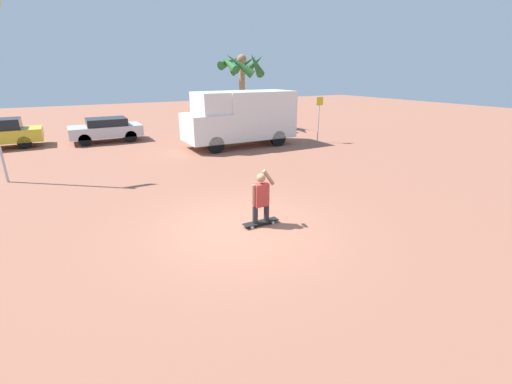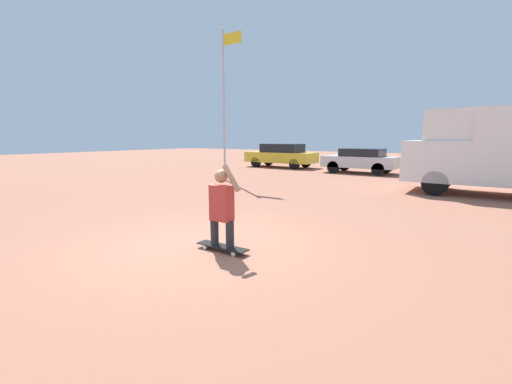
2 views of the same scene
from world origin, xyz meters
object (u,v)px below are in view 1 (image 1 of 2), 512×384
at_px(camper_van, 241,116).
at_px(street_sign, 319,114).
at_px(person_skateboarder, 261,196).
at_px(parked_car_silver, 106,129).
at_px(palm_tree_near_van, 242,68).
at_px(skateboard, 261,222).

distance_m(camper_van, street_sign, 4.35).
bearing_deg(person_skateboarder, camper_van, 66.03).
height_order(camper_van, street_sign, camper_van).
relative_size(person_skateboarder, parked_car_silver, 0.37).
bearing_deg(parked_car_silver, street_sign, -30.37).
xyz_separation_m(parked_car_silver, palm_tree_near_van, (8.87, 0.28, 3.30)).
bearing_deg(person_skateboarder, palm_tree_near_van, 64.77).
bearing_deg(palm_tree_near_van, parked_car_silver, -178.21).
height_order(person_skateboarder, parked_car_silver, person_skateboarder).
height_order(parked_car_silver, street_sign, street_sign).
bearing_deg(parked_car_silver, person_skateboarder, -81.71).
relative_size(skateboard, parked_car_silver, 0.26).
relative_size(skateboard, camper_van, 0.17).
xyz_separation_m(camper_van, palm_tree_near_van, (2.64, 5.07, 2.47)).
bearing_deg(camper_van, palm_tree_near_van, 62.52).
bearing_deg(skateboard, street_sign, 44.15).
distance_m(person_skateboarder, parked_car_silver, 14.31).
relative_size(skateboard, palm_tree_near_van, 0.20).
xyz_separation_m(skateboard, person_skateboarder, (-0.00, 0.00, 0.73)).
distance_m(skateboard, person_skateboarder, 0.73).
bearing_deg(skateboard, camper_van, 66.03).
bearing_deg(skateboard, palm_tree_near_van, 64.77).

